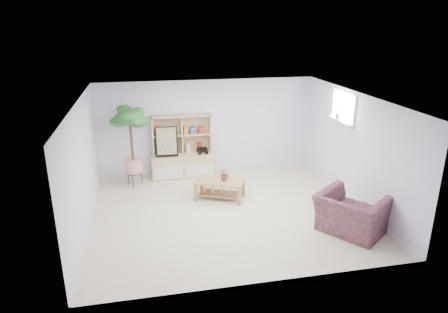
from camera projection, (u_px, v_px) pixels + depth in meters
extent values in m
cube|color=beige|center=(228.00, 213.00, 8.29)|extent=(5.50, 5.00, 0.01)
cube|color=white|center=(228.00, 98.00, 7.50)|extent=(5.50, 5.00, 0.01)
cube|color=silver|center=(207.00, 127.00, 10.21)|extent=(5.50, 0.01, 2.40)
cube|color=silver|center=(266.00, 216.00, 5.58)|extent=(5.50, 0.01, 2.40)
cube|color=silver|center=(83.00, 168.00, 7.37)|extent=(0.01, 5.00, 2.40)
cube|color=silver|center=(355.00, 150.00, 8.42)|extent=(0.01, 5.00, 2.40)
cube|color=white|center=(340.00, 121.00, 8.80)|extent=(0.14, 1.00, 0.04)
imported|color=#245722|center=(225.00, 174.00, 8.81)|extent=(0.28, 0.25, 0.29)
imported|color=#10104A|center=(352.00, 211.00, 7.41)|extent=(1.51, 1.55, 0.87)
imported|color=#114015|center=(339.00, 113.00, 8.85)|extent=(0.15, 0.12, 0.26)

